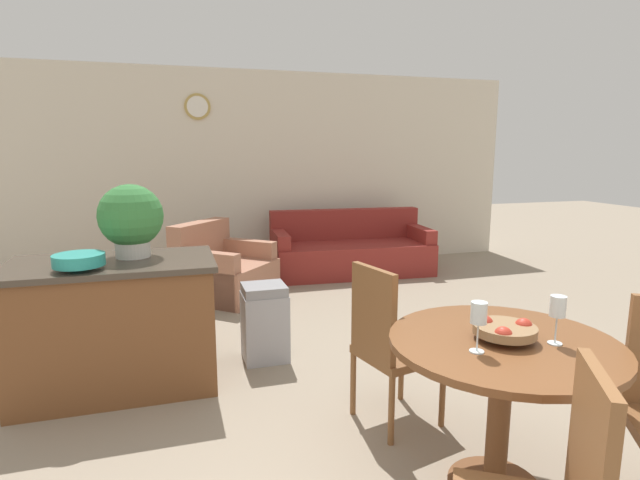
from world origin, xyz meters
TOP-DOWN VIEW (x-y plane):
  - wall_back at (-0.00, 5.81)m, footprint 8.00×0.09m
  - dining_table at (0.46, 0.74)m, footprint 1.05×1.05m
  - dining_chair_far_side at (0.21, 1.45)m, footprint 0.51×0.51m
  - fruit_bowl at (0.46, 0.74)m, footprint 0.28×0.28m
  - wine_glass_left at (0.26, 0.65)m, footprint 0.07×0.07m
  - wine_glass_right at (0.65, 0.63)m, footprint 0.07×0.07m
  - kitchen_island at (-1.38, 2.44)m, footprint 1.35×0.77m
  - teal_bowl at (-1.55, 2.24)m, footprint 0.31×0.31m
  - potted_plant at (-1.25, 2.54)m, footprint 0.44×0.44m
  - trash_bin at (-0.32, 2.61)m, footprint 0.34×0.32m
  - couch at (1.31, 5.08)m, footprint 2.15×1.03m
  - armchair at (-0.46, 4.44)m, footprint 1.25×1.25m

SIDE VIEW (x-z plane):
  - armchair at x=-0.46m, z-range -0.13..0.71m
  - couch at x=1.31m, z-range -0.13..0.70m
  - trash_bin at x=-0.32m, z-range 0.00..0.61m
  - kitchen_island at x=-1.38m, z-range 0.00..0.91m
  - dining_chair_far_side at x=0.21m, z-range 0.04..1.02m
  - dining_table at x=0.46m, z-range 0.21..0.99m
  - fruit_bowl at x=0.46m, z-range 0.78..0.88m
  - wine_glass_left at x=0.26m, z-range 0.83..1.06m
  - wine_glass_right at x=0.65m, z-range 0.83..1.06m
  - teal_bowl at x=-1.55m, z-range 0.91..1.01m
  - potted_plant at x=-1.25m, z-range 0.92..1.43m
  - wall_back at x=0.00m, z-range 0.00..2.70m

